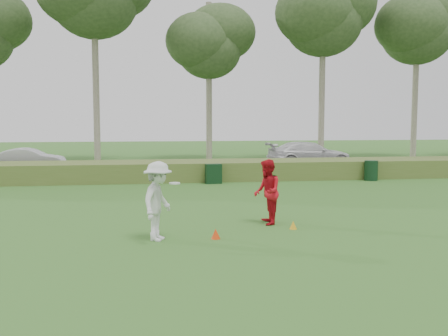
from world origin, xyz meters
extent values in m
plane|color=#2B6120|center=(0.00, 0.00, 0.00)|extent=(120.00, 120.00, 0.00)
cube|color=#4C6428|center=(0.00, 12.00, 0.45)|extent=(80.00, 3.00, 0.90)
cube|color=#2D2D2D|center=(0.00, 17.00, 0.03)|extent=(80.00, 6.00, 0.06)
cylinder|color=gray|center=(-6.00, 23.00, 7.75)|extent=(0.44, 0.44, 15.50)
cylinder|color=gray|center=(2.00, 24.50, 5.75)|extent=(0.44, 0.44, 11.50)
ellipsoid|color=#314924|center=(2.00, 24.50, 8.62)|extent=(6.24, 6.24, 5.28)
cylinder|color=gray|center=(10.00, 22.50, 7.00)|extent=(0.44, 0.44, 14.00)
ellipsoid|color=#314924|center=(10.00, 22.50, 10.50)|extent=(7.28, 7.28, 6.16)
cylinder|color=gray|center=(18.00, 23.80, 6.75)|extent=(0.44, 0.44, 13.50)
ellipsoid|color=#314924|center=(18.00, 23.80, 10.12)|extent=(7.02, 7.02, 5.94)
imported|color=silver|center=(-2.30, -0.56, 0.96)|extent=(1.14, 1.41, 1.91)
cylinder|color=white|center=(-1.90, -0.56, 1.38)|extent=(0.27, 0.27, 0.03)
imported|color=red|center=(0.74, 0.89, 0.91)|extent=(0.76, 0.94, 1.82)
cone|color=red|center=(-0.91, -0.62, 0.12)|extent=(0.23, 0.23, 0.25)
cone|color=gold|center=(1.28, 0.16, 0.11)|extent=(0.20, 0.20, 0.22)
cube|color=black|center=(0.45, 10.20, 0.45)|extent=(0.76, 0.51, 0.91)
cylinder|color=black|center=(8.18, 10.23, 0.48)|extent=(0.83, 0.83, 0.97)
imported|color=silver|center=(-9.18, 16.96, 0.71)|extent=(3.94, 1.39, 1.30)
imported|color=silver|center=(7.43, 17.35, 0.83)|extent=(5.33, 2.25, 1.54)
camera|label=1|loc=(-2.51, -12.49, 2.86)|focal=40.00mm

